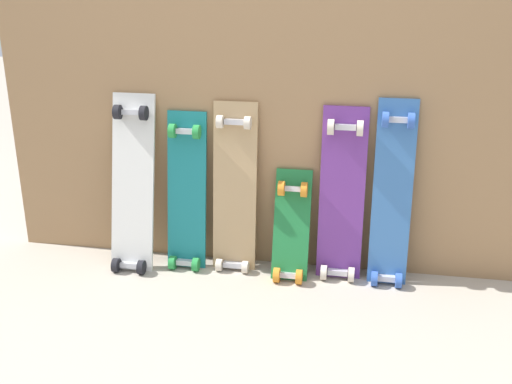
% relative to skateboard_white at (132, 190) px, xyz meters
% --- Properties ---
extents(ground_plane, '(12.00, 12.00, 0.00)m').
position_rel_skateboard_white_xyz_m(ground_plane, '(0.60, 0.07, -0.38)').
color(ground_plane, '#A89E8E').
extents(plywood_wall_panel, '(2.49, 0.04, 1.69)m').
position_rel_skateboard_white_xyz_m(plywood_wall_panel, '(0.60, 0.14, 0.46)').
color(plywood_wall_panel, '#99724C').
rests_on(plywood_wall_panel, ground).
extents(skateboard_white, '(0.20, 0.27, 0.89)m').
position_rel_skateboard_white_xyz_m(skateboard_white, '(0.00, 0.00, 0.00)').
color(skateboard_white, silver).
rests_on(skateboard_white, ground).
extents(skateboard_teal, '(0.19, 0.19, 0.81)m').
position_rel_skateboard_white_xyz_m(skateboard_teal, '(0.25, 0.04, -0.04)').
color(skateboard_teal, '#197A7F').
rests_on(skateboard_teal, ground).
extents(skateboard_natural, '(0.21, 0.17, 0.87)m').
position_rel_skateboard_white_xyz_m(skateboard_natural, '(0.48, 0.05, -0.01)').
color(skateboard_natural, tan).
rests_on(skateboard_natural, ground).
extents(skateboard_green, '(0.17, 0.23, 0.56)m').
position_rel_skateboard_white_xyz_m(skateboard_green, '(0.76, 0.01, -0.16)').
color(skateboard_green, '#1E7238').
rests_on(skateboard_green, ground).
extents(skateboard_purple, '(0.21, 0.17, 0.86)m').
position_rel_skateboard_white_xyz_m(skateboard_purple, '(0.98, 0.05, -0.01)').
color(skateboard_purple, '#6B338C').
rests_on(skateboard_purple, ground).
extents(skateboard_blue, '(0.18, 0.19, 0.90)m').
position_rel_skateboard_white_xyz_m(skateboard_blue, '(1.21, 0.04, 0.01)').
color(skateboard_blue, '#386BAD').
rests_on(skateboard_blue, ground).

